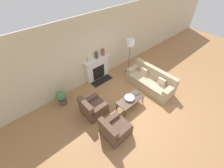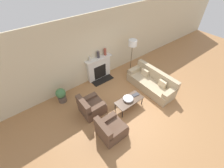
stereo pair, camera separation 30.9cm
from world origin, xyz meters
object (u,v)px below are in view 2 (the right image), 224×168
armchair_far (91,107)px  bowl (128,99)px  fireplace (99,68)px  mantel_vase_center_left (98,55)px  couch (151,83)px  floor_lamp (133,45)px  armchair_near (110,129)px  mantel_vase_left (90,59)px  mantel_vase_center_right (105,52)px  potted_plant (61,95)px  book (135,95)px  coffee_table (129,101)px

armchair_far → bowl: size_ratio=2.19×
fireplace → mantel_vase_center_left: (0.03, 0.01, 0.70)m
couch → floor_lamp: floor_lamp is taller
mantel_vase_center_left → armchair_near: bearing=-117.7°
fireplace → mantel_vase_left: size_ratio=5.96×
fireplace → mantel_vase_center_right: 0.80m
bowl → mantel_vase_center_right: mantel_vase_center_right is taller
fireplace → mantel_vase_left: mantel_vase_left is taller
couch → mantel_vase_center_right: 2.40m
bowl → potted_plant: 2.59m
mantel_vase_left → potted_plant: (-1.60, -0.33, -0.85)m
armchair_near → potted_plant: (-0.62, 2.35, 0.04)m
fireplace → armchair_near: fireplace is taller
armchair_far → book: armchair_far is taller
armchair_near → mantel_vase_center_left: size_ratio=2.79×
book → mantel_vase_center_right: 2.30m
bowl → armchair_near: bearing=-156.6°
mantel_vase_center_right → couch: bearing=-63.9°
couch → mantel_vase_center_right: mantel_vase_center_right is taller
mantel_vase_left → potted_plant: 1.84m
armchair_near → bowl: bearing=-66.6°
potted_plant → book: bearing=-39.0°
coffee_table → potted_plant: (-1.87, 1.86, -0.03)m
couch → potted_plant: couch is taller
mantel_vase_center_right → mantel_vase_center_left: bearing=180.0°
armchair_near → potted_plant: 2.43m
coffee_table → mantel_vase_center_left: mantel_vase_center_left is taller
armchair_far → floor_lamp: (2.82, 0.93, 1.15)m
couch → book: 1.13m
fireplace → potted_plant: 2.04m
fireplace → floor_lamp: size_ratio=0.74×
fireplace → armchair_far: bearing=-132.6°
mantel_vase_center_left → mantel_vase_center_right: mantel_vase_center_right is taller
mantel_vase_center_left → fireplace: bearing=-150.5°
armchair_near → floor_lamp: 3.69m
mantel_vase_center_left → potted_plant: mantel_vase_center_left is taller
armchair_far → mantel_vase_center_right: size_ratio=2.70×
coffee_table → bowl: (-0.02, 0.04, 0.08)m
potted_plant → armchair_near: bearing=-75.2°
fireplace → mantel_vase_center_right: size_ratio=4.12×
bowl → mantel_vase_left: size_ratio=1.79×
coffee_table → book: size_ratio=3.71×
armchair_far → potted_plant: bearing=27.6°
coffee_table → floor_lamp: floor_lamp is taller
armchair_near → mantel_vase_center_right: size_ratio=2.70×
mantel_vase_center_right → armchair_near: bearing=-123.4°
mantel_vase_left → floor_lamp: bearing=-17.6°
armchair_far → bowl: 1.39m
bowl → book: bowl is taller
couch → mantel_vase_left: bearing=-138.5°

